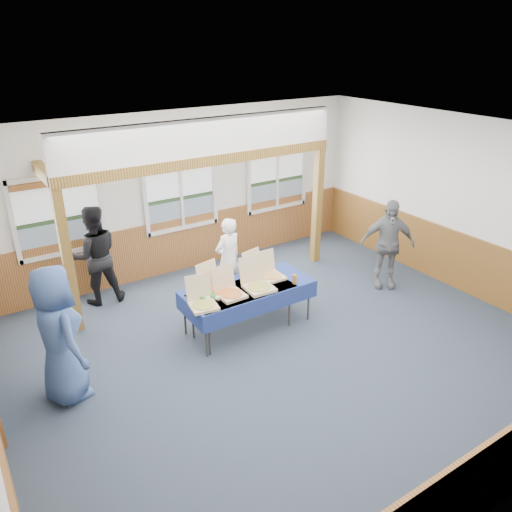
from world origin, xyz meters
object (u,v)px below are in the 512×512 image
at_px(woman_white, 228,259).
at_px(woman_black, 95,255).
at_px(table_right, 242,294).
at_px(person_grey, 387,244).
at_px(table_left, 248,289).
at_px(man_blue, 59,335).

xyz_separation_m(woman_white, woman_black, (-2.04, 1.13, 0.14)).
height_order(table_right, person_grey, person_grey).
bearing_deg(woman_black, person_grey, 159.99).
bearing_deg(table_right, person_grey, -0.06).
xyz_separation_m(table_left, table_right, (-0.16, -0.08, -0.01)).
height_order(table_right, man_blue, man_blue).
height_order(table_right, woman_white, woman_white).
height_order(woman_white, man_blue, man_blue).
bearing_deg(table_left, table_right, -167.38).
xyz_separation_m(table_right, woman_white, (0.42, 1.16, 0.07)).
distance_m(table_right, woman_white, 1.24).
distance_m(table_left, man_blue, 2.95).
distance_m(table_left, woman_black, 2.85).
xyz_separation_m(table_right, man_blue, (-2.78, -0.06, 0.26)).
bearing_deg(man_blue, woman_black, -36.83).
bearing_deg(table_right, table_left, 26.47).
bearing_deg(table_left, man_blue, 170.25).
height_order(woman_white, woman_black, woman_black).
bearing_deg(table_right, woman_black, 126.83).
distance_m(table_left, woman_white, 1.12).
bearing_deg(table_left, person_grey, -15.44).
xyz_separation_m(woman_black, man_blue, (-1.16, -2.34, 0.05)).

